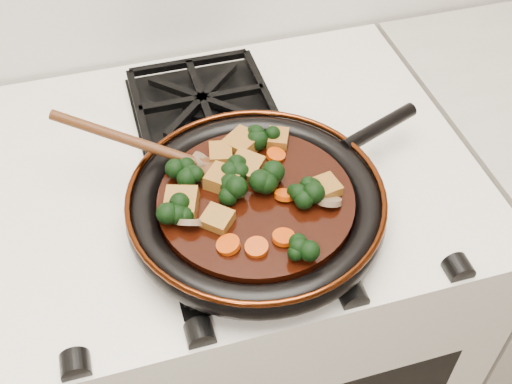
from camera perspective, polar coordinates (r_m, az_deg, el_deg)
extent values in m
cube|color=white|center=(1.34, -2.19, -11.38)|extent=(0.76, 0.60, 0.90)
cylinder|color=black|center=(0.88, 0.00, -1.63)|extent=(0.33, 0.33, 0.01)
torus|color=black|center=(0.87, 0.00, -1.25)|extent=(0.35, 0.35, 0.04)
torus|color=#481C0A|center=(0.86, 0.00, -0.32)|extent=(0.35, 0.35, 0.01)
cylinder|color=black|center=(0.98, 10.88, 5.64)|extent=(0.14, 0.07, 0.02)
cylinder|color=black|center=(0.87, 0.00, -0.94)|extent=(0.27, 0.27, 0.02)
cube|color=#905E21|center=(0.87, -2.92, 1.09)|extent=(0.06, 0.06, 0.03)
cube|color=#905E21|center=(0.93, 1.96, 4.73)|extent=(0.04, 0.04, 0.02)
cube|color=#905E21|center=(0.92, -1.19, 4.31)|extent=(0.06, 0.06, 0.03)
cube|color=#905E21|center=(0.83, -3.45, -2.47)|extent=(0.05, 0.05, 0.02)
cube|color=#905E21|center=(0.91, -3.15, 3.32)|extent=(0.04, 0.04, 0.02)
cube|color=#905E21|center=(0.87, 6.31, 0.40)|extent=(0.04, 0.04, 0.02)
cube|color=#905E21|center=(0.89, -0.87, 2.24)|extent=(0.06, 0.06, 0.03)
cube|color=#905E21|center=(0.85, -6.65, -1.01)|extent=(0.06, 0.06, 0.03)
cylinder|color=#B83705|center=(0.86, 2.56, -0.27)|extent=(0.03, 0.03, 0.02)
cylinder|color=#B83705|center=(0.80, 0.06, -4.94)|extent=(0.03, 0.03, 0.01)
cylinder|color=#B83705|center=(0.80, -2.47, -4.71)|extent=(0.03, 0.03, 0.02)
cylinder|color=#B83705|center=(0.81, 2.47, -4.04)|extent=(0.03, 0.03, 0.01)
cylinder|color=#B83705|center=(0.91, 1.78, 3.30)|extent=(0.03, 0.03, 0.01)
cylinder|color=#7E6448|center=(0.90, -4.79, 2.75)|extent=(0.03, 0.04, 0.03)
cylinder|color=#7E6448|center=(0.85, 6.54, -0.81)|extent=(0.04, 0.04, 0.02)
cylinder|color=#7E6448|center=(0.83, -5.89, -2.67)|extent=(0.04, 0.04, 0.03)
ellipsoid|color=#49250F|center=(0.90, -3.78, 2.14)|extent=(0.07, 0.06, 0.02)
cylinder|color=#49250F|center=(0.91, -10.90, 4.45)|extent=(0.02, 0.02, 0.24)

